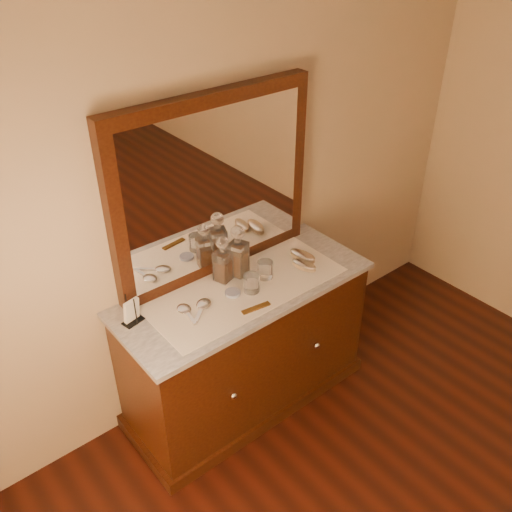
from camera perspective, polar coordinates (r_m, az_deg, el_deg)
name	(u,v)px	position (r m, az deg, el deg)	size (l,w,h in m)	color
dresser_cabinet	(245,347)	(3.25, -1.13, -9.42)	(1.40, 0.55, 0.82)	black
dresser_plinth	(246,391)	(3.51, -1.06, -13.83)	(1.46, 0.59, 0.08)	black
knob_left	(234,396)	(2.94, -2.34, -14.29)	(0.04, 0.04, 0.04)	silver
knob_right	(317,345)	(3.22, 6.32, -9.22)	(0.04, 0.04, 0.04)	silver
marble_top	(244,289)	(2.98, -1.22, -3.42)	(1.44, 0.59, 0.03)	silver
mirror_frame	(214,187)	(2.88, -4.37, 7.12)	(1.20, 0.08, 1.00)	black
mirror_glass	(218,190)	(2.85, -3.97, 6.89)	(1.06, 0.01, 0.86)	white
lace_runner	(247,288)	(2.95, -0.98, -3.34)	(1.10, 0.45, 0.00)	white
pin_dish	(233,293)	(2.91, -2.43, -3.84)	(0.08, 0.08, 0.01)	silver
comb	(256,308)	(2.81, 0.00, -5.42)	(0.16, 0.03, 0.01)	brown
napkin_rack	(132,312)	(2.77, -12.79, -5.68)	(0.11, 0.08, 0.16)	black
decanter_left	(223,264)	(2.96, -3.47, -0.79)	(0.10, 0.10, 0.27)	#8F4914
decanter_right	(238,256)	(2.99, -1.88, 0.02)	(0.12, 0.12, 0.31)	#8F4914
brush_near	(304,265)	(3.10, 5.02, -0.96)	(0.10, 0.17, 0.04)	#9C815F
brush_far	(303,256)	(3.17, 4.87, 0.00)	(0.10, 0.18, 0.05)	#9C815F
hand_mirror_outer	(185,310)	(2.81, -7.37, -5.63)	(0.08, 0.19, 0.02)	silver
hand_mirror_inner	(203,306)	(2.83, -5.54, -5.16)	(0.18, 0.16, 0.02)	silver
tumblers	(258,276)	(2.95, 0.25, -2.11)	(0.22, 0.14, 0.10)	white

